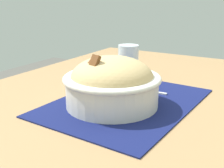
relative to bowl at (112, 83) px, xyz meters
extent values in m
cube|color=#99754C|center=(0.06, -0.04, -0.07)|extent=(1.17, 0.87, 0.03)
cylinder|color=olive|center=(0.58, 0.34, -0.45)|extent=(0.04, 0.04, 0.75)
cube|color=#11194C|center=(0.04, -0.02, -0.05)|extent=(0.41, 0.31, 0.00)
cylinder|color=silver|center=(0.00, 0.00, -0.02)|extent=(0.21, 0.21, 0.07)
torus|color=silver|center=(0.00, 0.00, 0.01)|extent=(0.22, 0.22, 0.01)
ellipsoid|color=tan|center=(0.00, 0.00, 0.01)|extent=(0.21, 0.21, 0.09)
sphere|color=#277A1A|center=(-0.02, 0.01, 0.04)|extent=(0.03, 0.03, 0.03)
sphere|color=#277A1A|center=(0.02, -0.03, 0.04)|extent=(0.03, 0.03, 0.03)
cylinder|color=orange|center=(0.00, -0.03, 0.03)|extent=(0.01, 0.03, 0.01)
cube|color=brown|center=(-0.05, 0.03, 0.05)|extent=(0.04, 0.04, 0.04)
cube|color=brown|center=(-0.05, 0.01, 0.05)|extent=(0.03, 0.03, 0.05)
cube|color=silver|center=(0.13, -0.05, -0.05)|extent=(0.01, 0.06, 0.00)
cube|color=silver|center=(0.13, -0.01, -0.05)|extent=(0.01, 0.01, 0.00)
cube|color=silver|center=(0.12, 0.01, -0.05)|extent=(0.02, 0.03, 0.00)
cube|color=silver|center=(0.13, 0.03, -0.05)|extent=(0.00, 0.02, 0.00)
cube|color=silver|center=(0.12, 0.03, -0.05)|extent=(0.00, 0.02, 0.00)
cube|color=silver|center=(0.12, 0.03, -0.05)|extent=(0.00, 0.02, 0.00)
cube|color=silver|center=(0.11, 0.03, -0.05)|extent=(0.00, 0.02, 0.00)
cylinder|color=silver|center=(0.26, 0.09, -0.01)|extent=(0.06, 0.06, 0.09)
cylinder|color=silver|center=(0.26, 0.09, -0.04)|extent=(0.06, 0.06, 0.03)
camera|label=1|loc=(-0.53, -0.32, 0.19)|focal=46.94mm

